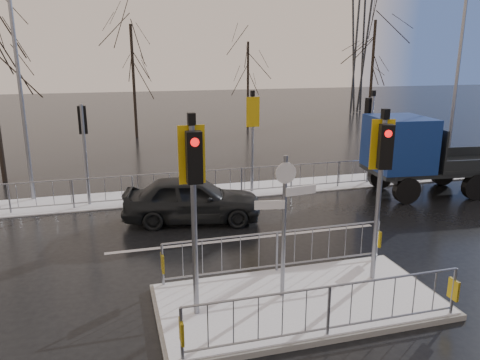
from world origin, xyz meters
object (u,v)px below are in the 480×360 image
object	(u,v)px
traffic_island	(298,287)
street_lamp_right	(459,73)
street_lamp_left	(21,74)
flatbed_truck	(420,153)
car_far_lane	(192,199)

from	to	relation	value
traffic_island	street_lamp_right	world-z (taller)	street_lamp_right
traffic_island	street_lamp_right	size ratio (longest dim) A/B	0.75
street_lamp_right	street_lamp_left	world-z (taller)	street_lamp_left
street_lamp_left	flatbed_truck	bearing A→B (deg)	-12.75
street_lamp_right	street_lamp_left	size ratio (longest dim) A/B	0.98
car_far_lane	street_lamp_left	world-z (taller)	street_lamp_left
flatbed_truck	car_far_lane	bearing A→B (deg)	-175.67
traffic_island	street_lamp_left	size ratio (longest dim) A/B	0.73
car_far_lane	street_lamp_left	size ratio (longest dim) A/B	0.53
car_far_lane	street_lamp_left	distance (m)	7.43
traffic_island	street_lamp_right	distance (m)	14.14
car_far_lane	flatbed_truck	distance (m)	8.80
flatbed_truck	street_lamp_left	world-z (taller)	street_lamp_left
car_far_lane	flatbed_truck	world-z (taller)	flatbed_truck
flatbed_truck	street_lamp_left	distance (m)	14.55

